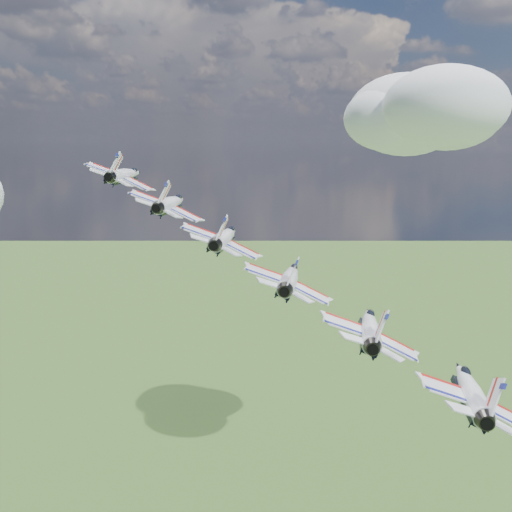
% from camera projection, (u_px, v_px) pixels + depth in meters
% --- Properties ---
extents(cloud_far, '(70.35, 55.28, 27.64)m').
position_uv_depth(cloud_far, '(434.00, 106.00, 245.95)').
color(cloud_far, white).
extents(jet_0, '(11.87, 15.67, 8.06)m').
position_uv_depth(jet_0, '(125.00, 174.00, 98.04)').
color(jet_0, white).
extents(jet_1, '(11.87, 15.67, 8.06)m').
position_uv_depth(jet_1, '(171.00, 203.00, 90.39)').
color(jet_1, white).
extents(jet_2, '(11.87, 15.67, 8.06)m').
position_uv_depth(jet_2, '(225.00, 237.00, 82.74)').
color(jet_2, white).
extents(jet_3, '(11.87, 15.67, 8.06)m').
position_uv_depth(jet_3, '(290.00, 277.00, 75.09)').
color(jet_3, white).
extents(jet_4, '(11.87, 15.67, 8.06)m').
position_uv_depth(jet_4, '(370.00, 327.00, 67.44)').
color(jet_4, white).
extents(jet_5, '(11.87, 15.67, 8.06)m').
position_uv_depth(jet_5, '(470.00, 390.00, 59.79)').
color(jet_5, white).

